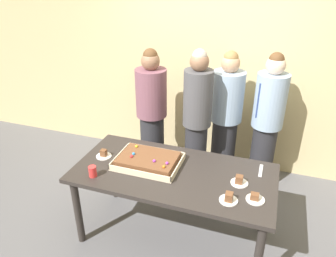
{
  "coord_description": "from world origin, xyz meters",
  "views": [
    {
      "loc": [
        0.75,
        -2.31,
        2.44
      ],
      "look_at": [
        -0.11,
        0.15,
        1.12
      ],
      "focal_mm": 34.32,
      "sensor_mm": 36.0,
      "label": 1
    }
  ],
  "objects_px": {
    "plated_slice_near_left": "(239,181)",
    "person_far_right_suit": "(197,123)",
    "sheet_cake": "(148,160)",
    "plated_slice_far_left": "(255,198)",
    "plated_slice_near_right": "(104,155)",
    "plated_slice_far_right": "(229,198)",
    "party_table": "(174,180)",
    "person_striped_tie_right": "(267,123)",
    "cake_server_utensil": "(261,171)",
    "drink_cup_nearest": "(93,171)",
    "person_serving_front": "(152,114)",
    "person_green_shirt_behind": "(226,119)"
  },
  "relations": [
    {
      "from": "plated_slice_near_left",
      "to": "person_serving_front",
      "type": "height_order",
      "value": "person_serving_front"
    },
    {
      "from": "party_table",
      "to": "person_striped_tie_right",
      "type": "bearing_deg",
      "value": 56.93
    },
    {
      "from": "party_table",
      "to": "person_serving_front",
      "type": "bearing_deg",
      "value": 121.68
    },
    {
      "from": "plated_slice_far_left",
      "to": "person_green_shirt_behind",
      "type": "height_order",
      "value": "person_green_shirt_behind"
    },
    {
      "from": "person_green_shirt_behind",
      "to": "person_serving_front",
      "type": "bearing_deg",
      "value": -54.0
    },
    {
      "from": "plated_slice_far_right",
      "to": "person_green_shirt_behind",
      "type": "relative_size",
      "value": 0.09
    },
    {
      "from": "plated_slice_near_left",
      "to": "drink_cup_nearest",
      "type": "xyz_separation_m",
      "value": [
        -1.24,
        -0.32,
        0.02
      ]
    },
    {
      "from": "party_table",
      "to": "person_green_shirt_behind",
      "type": "relative_size",
      "value": 1.11
    },
    {
      "from": "plated_slice_far_left",
      "to": "person_striped_tie_right",
      "type": "height_order",
      "value": "person_striped_tie_right"
    },
    {
      "from": "plated_slice_near_right",
      "to": "drink_cup_nearest",
      "type": "relative_size",
      "value": 1.5
    },
    {
      "from": "person_serving_front",
      "to": "person_striped_tie_right",
      "type": "bearing_deg",
      "value": 76.57
    },
    {
      "from": "plated_slice_far_left",
      "to": "drink_cup_nearest",
      "type": "distance_m",
      "value": 1.4
    },
    {
      "from": "person_serving_front",
      "to": "person_green_shirt_behind",
      "type": "xyz_separation_m",
      "value": [
        0.87,
        0.15,
        0.0
      ]
    },
    {
      "from": "sheet_cake",
      "to": "plated_slice_far_right",
      "type": "distance_m",
      "value": 0.86
    },
    {
      "from": "party_table",
      "to": "cake_server_utensil",
      "type": "xyz_separation_m",
      "value": [
        0.75,
        0.27,
        0.09
      ]
    },
    {
      "from": "plated_slice_near_right",
      "to": "plated_slice_far_left",
      "type": "distance_m",
      "value": 1.48
    },
    {
      "from": "cake_server_utensil",
      "to": "person_striped_tie_right",
      "type": "xyz_separation_m",
      "value": [
        -0.02,
        0.86,
        0.09
      ]
    },
    {
      "from": "plated_slice_far_left",
      "to": "person_green_shirt_behind",
      "type": "relative_size",
      "value": 0.09
    },
    {
      "from": "cake_server_utensil",
      "to": "sheet_cake",
      "type": "bearing_deg",
      "value": -167.18
    },
    {
      "from": "party_table",
      "to": "plated_slice_far_left",
      "type": "distance_m",
      "value": 0.76
    },
    {
      "from": "plated_slice_far_right",
      "to": "drink_cup_nearest",
      "type": "height_order",
      "value": "drink_cup_nearest"
    },
    {
      "from": "cake_server_utensil",
      "to": "drink_cup_nearest",
      "type": "bearing_deg",
      "value": -157.82
    },
    {
      "from": "plated_slice_near_left",
      "to": "cake_server_utensil",
      "type": "distance_m",
      "value": 0.3
    },
    {
      "from": "plated_slice_far_right",
      "to": "plated_slice_near_right",
      "type": "bearing_deg",
      "value": 168.24
    },
    {
      "from": "sheet_cake",
      "to": "plated_slice_near_left",
      "type": "bearing_deg",
      "value": -1.65
    },
    {
      "from": "sheet_cake",
      "to": "person_striped_tie_right",
      "type": "height_order",
      "value": "person_striped_tie_right"
    },
    {
      "from": "plated_slice_near_left",
      "to": "cake_server_utensil",
      "type": "relative_size",
      "value": 0.75
    },
    {
      "from": "party_table",
      "to": "plated_slice_near_left",
      "type": "distance_m",
      "value": 0.6
    },
    {
      "from": "sheet_cake",
      "to": "cake_server_utensil",
      "type": "distance_m",
      "value": 1.04
    },
    {
      "from": "party_table",
      "to": "drink_cup_nearest",
      "type": "distance_m",
      "value": 0.73
    },
    {
      "from": "party_table",
      "to": "cake_server_utensil",
      "type": "height_order",
      "value": "cake_server_utensil"
    },
    {
      "from": "sheet_cake",
      "to": "plated_slice_far_left",
      "type": "relative_size",
      "value": 4.03
    },
    {
      "from": "plated_slice_near_right",
      "to": "plated_slice_far_right",
      "type": "xyz_separation_m",
      "value": [
        1.27,
        -0.26,
        0.0
      ]
    },
    {
      "from": "plated_slice_near_left",
      "to": "person_green_shirt_behind",
      "type": "relative_size",
      "value": 0.09
    },
    {
      "from": "plated_slice_near_left",
      "to": "person_far_right_suit",
      "type": "distance_m",
      "value": 0.96
    },
    {
      "from": "sheet_cake",
      "to": "person_far_right_suit",
      "type": "xyz_separation_m",
      "value": [
        0.27,
        0.73,
        0.09
      ]
    },
    {
      "from": "sheet_cake",
      "to": "person_serving_front",
      "type": "relative_size",
      "value": 0.37
    },
    {
      "from": "plated_slice_near_left",
      "to": "person_serving_front",
      "type": "relative_size",
      "value": 0.09
    },
    {
      "from": "person_striped_tie_right",
      "to": "person_serving_front",
      "type": "bearing_deg",
      "value": -41.08
    },
    {
      "from": "sheet_cake",
      "to": "drink_cup_nearest",
      "type": "height_order",
      "value": "sheet_cake"
    },
    {
      "from": "plated_slice_near_left",
      "to": "drink_cup_nearest",
      "type": "height_order",
      "value": "drink_cup_nearest"
    },
    {
      "from": "sheet_cake",
      "to": "plated_slice_near_right",
      "type": "relative_size",
      "value": 4.03
    },
    {
      "from": "person_far_right_suit",
      "to": "party_table",
      "type": "bearing_deg",
      "value": 19.81
    },
    {
      "from": "plated_slice_near_right",
      "to": "person_striped_tie_right",
      "type": "relative_size",
      "value": 0.09
    },
    {
      "from": "plated_slice_far_right",
      "to": "cake_server_utensil",
      "type": "relative_size",
      "value": 0.75
    },
    {
      "from": "party_table",
      "to": "sheet_cake",
      "type": "xyz_separation_m",
      "value": [
        -0.27,
        0.04,
        0.13
      ]
    },
    {
      "from": "plated_slice_near_left",
      "to": "plated_slice_near_right",
      "type": "bearing_deg",
      "value": 179.8
    },
    {
      "from": "plated_slice_far_right",
      "to": "person_far_right_suit",
      "type": "distance_m",
      "value": 1.15
    },
    {
      "from": "person_green_shirt_behind",
      "to": "person_far_right_suit",
      "type": "distance_m",
      "value": 0.45
    },
    {
      "from": "person_serving_front",
      "to": "person_far_right_suit",
      "type": "distance_m",
      "value": 0.65
    }
  ]
}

